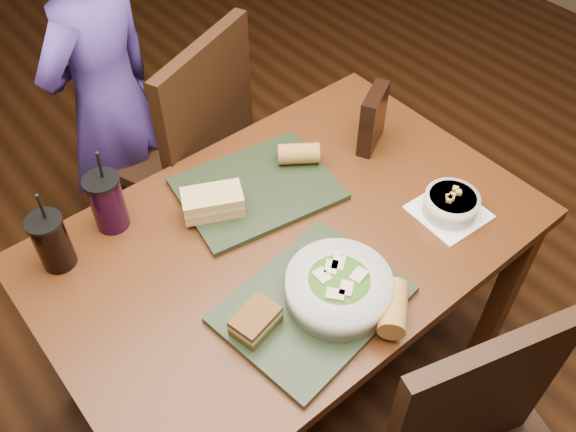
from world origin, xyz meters
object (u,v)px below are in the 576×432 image
Objects in this scene: chair_far at (196,148)px; dining_table at (288,255)px; sandwich_near at (256,321)px; tray_near at (313,304)px; tray_far at (257,189)px; soup_bowl at (451,204)px; baguette_near at (393,308)px; salad_bowl at (339,287)px; cup_cola at (52,242)px; cup_berry at (107,202)px; baguette_far at (299,154)px; chip_bag at (373,119)px; diner at (109,101)px; sandwich_far at (213,202)px.

dining_table is at bearing -99.33° from chair_far.
sandwich_near is (-0.35, -0.81, 0.22)m from chair_far.
tray_near is 3.43× the size of sandwich_near.
tray_near is at bearing -11.97° from sandwich_near.
soup_bowl reaches higher than tray_far.
tray_far is 2.22× the size of soup_bowl.
baguette_near is at bearing -51.87° from tray_near.
soup_bowl is (0.39, -0.22, 0.12)m from dining_table.
cup_cola is (-0.46, 0.54, 0.02)m from salad_bowl.
cup_berry reaches higher than salad_bowl.
baguette_near is 1.09× the size of baguette_far.
soup_bowl is at bearing -29.92° from cup_cola.
chair_far is at bearing 80.22° from salad_bowl.
chip_bag is at bearing -57.33° from chair_far.
tray_near is (-0.20, -0.84, 0.19)m from chair_far.
chair_far is 0.92m from soup_bowl.
tray_far is (-0.07, -0.45, 0.19)m from chair_far.
tray_near is 0.63m from chip_bag.
salad_bowl is 0.21m from sandwich_near.
dining_table is 0.95× the size of diner.
tray_near is 2.24× the size of chip_bag.
tray_far is (0.04, 0.18, 0.10)m from dining_table.
soup_bowl is 0.64m from sandwich_near.
baguette_near is 0.57m from baguette_far.
cup_cola is at bearing 128.53° from tray_near.
cup_cola is (-0.70, 0.11, 0.03)m from baguette_far.
cup_berry reaches higher than chip_bag.
tray_far is 0.41m from cup_berry.
soup_bowl is at bearing -36.95° from cup_berry.
cup_berry is 0.79m from chip_bag.
chair_far is at bearing 98.32° from diner.
chair_far is 0.59m from cup_berry.
tray_far is 3.52× the size of baguette_far.
chair_far is 0.66m from chip_bag.
tray_far is 0.16m from baguette_far.
sandwich_far reaches higher than baguette_far.
baguette_far is 0.25m from chip_bag.
baguette_far is at bearing 39.99° from sandwich_near.
soup_bowl is 1.58× the size of baguette_far.
chair_far is at bearing 108.63° from soup_bowl.
sandwich_near reaches higher than dining_table.
sandwich_near is at bearing 168.03° from tray_near.
chair_far reaches higher than sandwich_near.
tray_far is 0.43m from salad_bowl.
chair_far is 2.46× the size of tray_far.
baguette_near is (0.07, -1.27, 0.11)m from diner.
soup_bowl is 1.03× the size of sandwich_far.
cup_berry is (-0.29, 0.57, 0.02)m from salad_bowl.
dining_table is 5.10× the size of cup_berry.
salad_bowl reaches higher than baguette_far.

